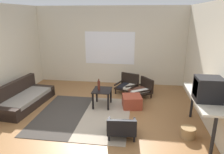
{
  "coord_description": "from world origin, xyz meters",
  "views": [
    {
      "loc": [
        1.08,
        -4.09,
        2.43
      ],
      "look_at": [
        0.4,
        0.78,
        0.91
      ],
      "focal_mm": 32.87,
      "sensor_mm": 36.0,
      "label": 1
    }
  ],
  "objects": [
    {
      "name": "armchair_by_window",
      "position": [
        0.71,
        2.14,
        0.26
      ],
      "size": [
        0.78,
        0.76,
        0.58
      ],
      "color": "black",
      "rests_on": "ground"
    },
    {
      "name": "area_rug",
      "position": [
        -0.27,
        0.37,
        0.01
      ],
      "size": [
        2.28,
        2.27,
        0.01
      ],
      "color": "#38332D",
      "rests_on": "ground"
    },
    {
      "name": "glass_bottle",
      "position": [
        0.02,
        0.95,
        0.61
      ],
      "size": [
        0.07,
        0.07,
        0.31
      ],
      "color": "#5B2319",
      "rests_on": "coffee_table"
    },
    {
      "name": "clay_vase",
      "position": [
        2.37,
        0.16,
        0.99
      ],
      "size": [
        0.19,
        0.19,
        0.33
      ],
      "color": "#A87047",
      "rests_on": "console_shelf"
    },
    {
      "name": "armchair_corner",
      "position": [
        1.15,
        1.83,
        0.24
      ],
      "size": [
        0.86,
        0.84,
        0.55
      ],
      "color": "black",
      "rests_on": "ground"
    },
    {
      "name": "crt_television",
      "position": [
        2.36,
        -0.29,
        1.09
      ],
      "size": [
        0.48,
        0.42,
        0.45
      ],
      "color": "black",
      "rests_on": "console_shelf"
    },
    {
      "name": "far_wall_with_window",
      "position": [
        0.0,
        3.06,
        1.35
      ],
      "size": [
        5.6,
        0.13,
        2.7
      ],
      "color": "beige",
      "rests_on": "ground"
    },
    {
      "name": "console_shelf",
      "position": [
        2.37,
        -0.09,
        0.77
      ],
      "size": [
        0.48,
        1.65,
        0.86
      ],
      "color": "beige",
      "rests_on": "ground"
    },
    {
      "name": "armchair_striped_foreground",
      "position": [
        0.77,
        -0.42,
        0.22
      ],
      "size": [
        0.63,
        0.57,
        0.47
      ],
      "color": "black",
      "rests_on": "ground"
    },
    {
      "name": "coffee_table",
      "position": [
        0.1,
        0.98,
        0.37
      ],
      "size": [
        0.49,
        0.56,
        0.47
      ],
      "color": "black",
      "rests_on": "ground"
    },
    {
      "name": "ottoman_orange",
      "position": [
        0.9,
        1.03,
        0.16
      ],
      "size": [
        0.58,
        0.58,
        0.33
      ],
      "primitive_type": "cube",
      "rotation": [
        0.0,
        0.0,
        0.19
      ],
      "color": "#993D28",
      "rests_on": "ground"
    },
    {
      "name": "ground_plane",
      "position": [
        0.0,
        0.0,
        0.0
      ],
      "size": [
        7.8,
        7.8,
        0.0
      ],
      "primitive_type": "plane",
      "color": "olive"
    },
    {
      "name": "couch",
      "position": [
        -2.06,
        0.71,
        0.2
      ],
      "size": [
        0.94,
        1.88,
        0.66
      ],
      "color": "black",
      "rests_on": "ground"
    },
    {
      "name": "wicker_basket",
      "position": [
        2.11,
        -0.24,
        0.11
      ],
      "size": [
        0.3,
        0.3,
        0.22
      ],
      "primitive_type": "cylinder",
      "color": "#9E7A4C",
      "rests_on": "ground"
    },
    {
      "name": "side_wall_right",
      "position": [
        2.66,
        0.3,
        1.35
      ],
      "size": [
        0.12,
        6.6,
        2.7
      ],
      "primitive_type": "cube",
      "color": "beige",
      "rests_on": "ground"
    }
  ]
}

